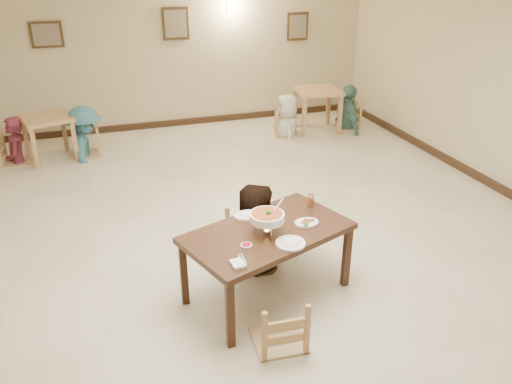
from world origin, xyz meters
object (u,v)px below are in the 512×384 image
object	(u,v)px
bg_chair_rr	(349,105)
bg_diner_b	(80,107)
bg_chair_lr	(84,128)
main_table	(268,237)
bg_table_right	(317,96)
bg_diner_a	(9,117)
curry_warmer	(267,217)
bg_chair_rl	(287,110)
bg_diner_d	(350,85)
chair_far	(250,217)
drink_glass	(311,201)
bg_table_left	(47,125)
main_diner	(251,185)
chair_near	(280,297)
bg_chair_ll	(13,134)
bg_diner_c	(288,95)

from	to	relation	value
bg_chair_rr	bg_diner_b	size ratio (longest dim) A/B	0.55
bg_chair_lr	main_table	bearing A→B (deg)	19.72
bg_table_right	bg_chair_lr	bearing A→B (deg)	179.92
bg_diner_a	bg_diner_b	distance (m)	1.12
main_table	curry_warmer	bearing A→B (deg)	-138.03
bg_chair_rl	bg_diner_b	distance (m)	3.74
bg_diner_d	bg_chair_rl	bearing A→B (deg)	94.41
chair_far	drink_glass	xyz separation A→B (m)	(0.56, -0.37, 0.29)
bg_table_left	main_diner	bearing A→B (deg)	-60.82
bg_diner_a	curry_warmer	bearing A→B (deg)	28.17
chair_near	bg_diner_a	distance (m)	6.03
bg_chair_lr	bg_diner_b	world-z (taller)	bg_diner_b
main_diner	bg_table_right	bearing A→B (deg)	-110.48
bg_chair_rl	curry_warmer	bearing A→B (deg)	173.52
main_table	bg_table_right	bearing A→B (deg)	40.20
bg_chair_ll	main_diner	bearing A→B (deg)	-141.98
bg_diner_d	bg_diner_b	bearing A→B (deg)	93.67
main_diner	bg_diner_d	world-z (taller)	main_diner
drink_glass	curry_warmer	bearing A→B (deg)	-147.69
bg_chair_ll	drink_glass	bearing A→B (deg)	-138.75
chair_far	bg_chair_ll	size ratio (longest dim) A/B	1.05
curry_warmer	bg_chair_ll	xyz separation A→B (m)	(-2.76, 4.76, -0.43)
bg_chair_rr	bg_diner_b	world-z (taller)	bg_diner_b
bg_table_left	curry_warmer	bearing A→B (deg)	-65.06
bg_chair_rl	bg_diner_d	size ratio (longest dim) A/B	0.56
bg_chair_ll	bg_chair_lr	world-z (taller)	bg_chair_ll
bg_chair_ll	chair_far	bearing A→B (deg)	-141.25
bg_chair_ll	bg_diner_c	distance (m)	4.85
bg_chair_lr	bg_chair_rr	distance (m)	5.03
drink_glass	bg_chair_rr	world-z (taller)	bg_chair_rr
chair_far	bg_chair_rl	bearing A→B (deg)	62.88
bg_diner_d	bg_chair_rr	bearing A→B (deg)	0.00
chair_near	bg_diner_c	bearing A→B (deg)	-107.90
main_diner	bg_chair_ll	xyz separation A→B (m)	(-2.82, 4.08, -0.46)
chair_far	curry_warmer	size ratio (longest dim) A/B	2.78
drink_glass	bg_diner_a	xyz separation A→B (m)	(-3.40, 4.36, -0.02)
bg_diner_b	bg_diner_d	bearing A→B (deg)	-91.38
main_diner	curry_warmer	world-z (taller)	main_diner
curry_warmer	main_table	bearing A→B (deg)	62.00
chair_far	bg_diner_a	distance (m)	4.90
chair_near	main_table	bearing A→B (deg)	-96.76
chair_far	bg_chair_rl	world-z (taller)	chair_far
curry_warmer	bg_diner_d	size ratio (longest dim) A/B	0.21
bg_table_right	bg_diner_c	xyz separation A→B (m)	(-0.65, -0.07, 0.10)
bg_chair_rr	bg_diner_a	distance (m)	6.15
bg_chair_rl	bg_diner_d	xyz separation A→B (m)	(1.31, -0.00, 0.40)
bg_diner_a	bg_diner_d	xyz separation A→B (m)	(6.14, -0.07, 0.09)
bg_diner_b	bg_chair_rl	bearing A→B (deg)	-91.65
drink_glass	bg_chair_lr	size ratio (longest dim) A/B	0.13
chair_far	bg_table_left	distance (m)	4.58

